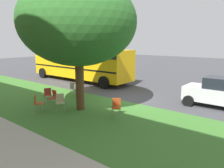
{
  "coord_description": "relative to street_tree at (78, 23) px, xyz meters",
  "views": [
    {
      "loc": [
        -7.12,
        10.5,
        3.54
      ],
      "look_at": [
        0.74,
        0.72,
        1.06
      ],
      "focal_mm": 34.6,
      "sensor_mm": 36.0,
      "label": 1
    }
  ],
  "objects": [
    {
      "name": "school_bus",
      "position": [
        6.36,
        -5.9,
        -2.68
      ],
      "size": [
        10.4,
        2.8,
        2.88
      ],
      "color": "yellow",
      "rests_on": "ground"
    },
    {
      "name": "grass_verge",
      "position": [
        -1.08,
        0.22,
        -4.44
      ],
      "size": [
        48.0,
        6.0,
        0.01
      ],
      "primitive_type": "cube",
      "color": "#3D752D",
      "rests_on": "ground"
    },
    {
      "name": "chair_5",
      "position": [
        1.67,
        0.51,
        -3.92
      ],
      "size": [
        0.45,
        0.46,
        0.88
      ],
      "color": "#B7332D",
      "rests_on": "ground"
    },
    {
      "name": "chair_4",
      "position": [
        2.47,
        0.31,
        -3.92
      ],
      "size": [
        0.55,
        0.55,
        0.88
      ],
      "color": "#B7332D",
      "rests_on": "ground"
    },
    {
      "name": "chair_2",
      "position": [
        -2.16,
        -0.32,
        -3.92
      ],
      "size": [
        0.57,
        0.58,
        0.88
      ],
      "color": "#C64C1E",
      "rests_on": "ground"
    },
    {
      "name": "street_tree",
      "position": [
        0.0,
        0.0,
        0.0
      ],
      "size": [
        5.8,
        5.8,
        6.59
      ],
      "color": "brown",
      "rests_on": "ground"
    },
    {
      "name": "parked_car",
      "position": [
        -5.7,
        -5.01,
        -3.6
      ],
      "size": [
        3.7,
        1.92,
        1.65
      ],
      "color": "silver",
      "rests_on": "ground"
    },
    {
      "name": "ground",
      "position": [
        -1.08,
        -2.98,
        -4.44
      ],
      "size": [
        80.0,
        80.0,
        0.0
      ],
      "primitive_type": "plane",
      "color": "#424247"
    },
    {
      "name": "chair_1",
      "position": [
        1.41,
        1.64,
        -3.92
      ],
      "size": [
        0.59,
        0.59,
        0.88
      ],
      "color": "#C64C1E",
      "rests_on": "ground"
    },
    {
      "name": "chair_3",
      "position": [
        2.55,
        -1.78,
        -3.92
      ],
      "size": [
        0.44,
        0.44,
        0.88
      ],
      "color": "#ADA393",
      "rests_on": "ground"
    },
    {
      "name": "sidewalk_strip",
      "position": [
        -1.08,
        4.62,
        -4.43
      ],
      "size": [
        48.0,
        2.8,
        0.01
      ],
      "primitive_type": "cube",
      "color": "#ADA89E",
      "rests_on": "ground"
    },
    {
      "name": "chair_0",
      "position": [
        0.67,
        0.79,
        -3.92
      ],
      "size": [
        0.58,
        0.58,
        0.88
      ],
      "color": "beige",
      "rests_on": "ground"
    }
  ]
}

